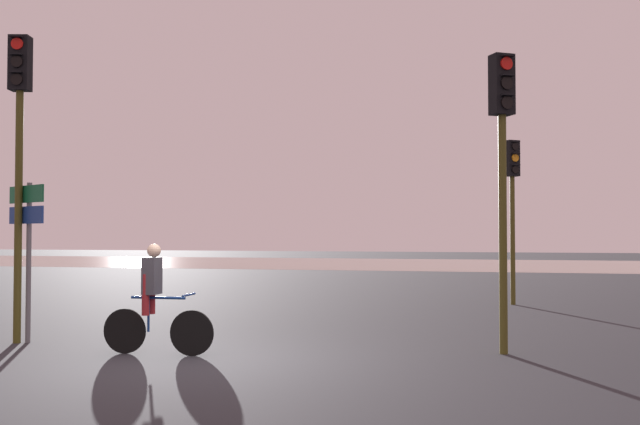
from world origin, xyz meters
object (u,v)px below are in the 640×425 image
object	(u,v)px
traffic_light_near_left	(19,131)
direction_sign_post	(27,232)
traffic_light_near_right	(502,145)
traffic_light_far_right	(512,190)
cyclist	(154,298)

from	to	relation	value
traffic_light_near_left	direction_sign_post	size ratio (longest dim) A/B	1.92
traffic_light_near_left	traffic_light_near_right	xyz separation A→B (m)	(7.65, 0.71, -0.36)
direction_sign_post	traffic_light_far_right	bearing A→B (deg)	-106.04
traffic_light_far_right	cyclist	size ratio (longest dim) A/B	2.40
direction_sign_post	cyclist	size ratio (longest dim) A/B	1.52
traffic_light_near_right	cyclist	bearing A→B (deg)	-17.33
direction_sign_post	traffic_light_near_right	bearing A→B (deg)	-147.04
cyclist	traffic_light_near_right	bearing A→B (deg)	102.11
traffic_light_far_right	cyclist	world-z (taller)	traffic_light_far_right
traffic_light_near_right	cyclist	size ratio (longest dim) A/B	2.59
traffic_light_near_left	traffic_light_near_right	distance (m)	7.69
traffic_light_far_right	traffic_light_near_right	world-z (taller)	traffic_light_near_right
direction_sign_post	cyclist	distance (m)	2.76
traffic_light_far_right	direction_sign_post	distance (m)	11.45
traffic_light_near_right	traffic_light_far_right	bearing A→B (deg)	-124.07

